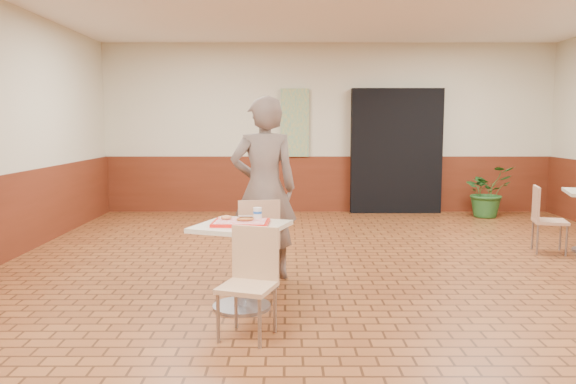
{
  "coord_description": "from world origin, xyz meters",
  "views": [
    {
      "loc": [
        -0.73,
        -5.08,
        1.58
      ],
      "look_at": [
        -0.72,
        0.11,
        0.95
      ],
      "focal_mm": 35.0,
      "sensor_mm": 36.0,
      "label": 1
    }
  ],
  "objects_px": {
    "chair_main_back": "(258,238)",
    "long_john_donut": "(245,218)",
    "serving_tray": "(241,223)",
    "potted_plant": "(487,191)",
    "chair_second_left": "(544,216)",
    "customer": "(264,189)",
    "paper_cup": "(258,213)",
    "chair_main_front": "(250,276)",
    "main_table": "(241,252)",
    "ring_donut": "(226,218)"
  },
  "relations": [
    {
      "from": "main_table",
      "to": "paper_cup",
      "type": "distance_m",
      "value": 0.37
    },
    {
      "from": "main_table",
      "to": "serving_tray",
      "type": "bearing_deg",
      "value": 90.0
    },
    {
      "from": "customer",
      "to": "paper_cup",
      "type": "relative_size",
      "value": 19.8
    },
    {
      "from": "chair_main_front",
      "to": "customer",
      "type": "bearing_deg",
      "value": 106.9
    },
    {
      "from": "main_table",
      "to": "chair_main_back",
      "type": "distance_m",
      "value": 0.67
    },
    {
      "from": "chair_main_front",
      "to": "chair_second_left",
      "type": "relative_size",
      "value": 0.99
    },
    {
      "from": "long_john_donut",
      "to": "chair_main_back",
      "type": "bearing_deg",
      "value": 84.18
    },
    {
      "from": "main_table",
      "to": "chair_second_left",
      "type": "bearing_deg",
      "value": 30.87
    },
    {
      "from": "chair_main_front",
      "to": "ring_donut",
      "type": "distance_m",
      "value": 0.8
    },
    {
      "from": "ring_donut",
      "to": "potted_plant",
      "type": "height_order",
      "value": "potted_plant"
    },
    {
      "from": "serving_tray",
      "to": "potted_plant",
      "type": "distance_m",
      "value": 6.11
    },
    {
      "from": "main_table",
      "to": "customer",
      "type": "bearing_deg",
      "value": 80.83
    },
    {
      "from": "main_table",
      "to": "chair_main_back",
      "type": "height_order",
      "value": "chair_main_back"
    },
    {
      "from": "main_table",
      "to": "customer",
      "type": "xyz_separation_m",
      "value": [
        0.16,
        0.97,
        0.43
      ]
    },
    {
      "from": "chair_main_front",
      "to": "chair_second_left",
      "type": "xyz_separation_m",
      "value": [
        3.44,
        2.74,
        0.0
      ]
    },
    {
      "from": "customer",
      "to": "potted_plant",
      "type": "distance_m",
      "value": 5.29
    },
    {
      "from": "customer",
      "to": "paper_cup",
      "type": "xyz_separation_m",
      "value": [
        -0.02,
        -0.84,
        -0.12
      ]
    },
    {
      "from": "ring_donut",
      "to": "chair_main_front",
      "type": "bearing_deg",
      "value": -69.97
    },
    {
      "from": "potted_plant",
      "to": "customer",
      "type": "bearing_deg",
      "value": -133.73
    },
    {
      "from": "main_table",
      "to": "chair_main_front",
      "type": "distance_m",
      "value": 0.62
    },
    {
      "from": "chair_second_left",
      "to": "potted_plant",
      "type": "distance_m",
      "value": 2.65
    },
    {
      "from": "chair_main_front",
      "to": "long_john_donut",
      "type": "relative_size",
      "value": 5.29
    },
    {
      "from": "chair_main_back",
      "to": "long_john_donut",
      "type": "height_order",
      "value": "chair_main_back"
    },
    {
      "from": "long_john_donut",
      "to": "ring_donut",
      "type": "bearing_deg",
      "value": 153.08
    },
    {
      "from": "serving_tray",
      "to": "chair_main_back",
      "type": "bearing_deg",
      "value": 80.8
    },
    {
      "from": "chair_main_front",
      "to": "chair_main_back",
      "type": "bearing_deg",
      "value": 108.77
    },
    {
      "from": "chair_main_back",
      "to": "chair_second_left",
      "type": "bearing_deg",
      "value": -167.42
    },
    {
      "from": "chair_main_back",
      "to": "paper_cup",
      "type": "height_order",
      "value": "chair_main_back"
    },
    {
      "from": "paper_cup",
      "to": "ring_donut",
      "type": "bearing_deg",
      "value": -168.69
    },
    {
      "from": "ring_donut",
      "to": "paper_cup",
      "type": "height_order",
      "value": "paper_cup"
    },
    {
      "from": "long_john_donut",
      "to": "customer",
      "type": "bearing_deg",
      "value": 83.15
    },
    {
      "from": "serving_tray",
      "to": "ring_donut",
      "type": "height_order",
      "value": "ring_donut"
    },
    {
      "from": "chair_second_left",
      "to": "serving_tray",
      "type": "bearing_deg",
      "value": 134.75
    },
    {
      "from": "paper_cup",
      "to": "chair_main_front",
      "type": "bearing_deg",
      "value": -91.24
    },
    {
      "from": "main_table",
      "to": "chair_second_left",
      "type": "distance_m",
      "value": 4.15
    },
    {
      "from": "chair_second_left",
      "to": "paper_cup",
      "type": "bearing_deg",
      "value": 134.1
    },
    {
      "from": "serving_tray",
      "to": "ring_donut",
      "type": "distance_m",
      "value": 0.16
    },
    {
      "from": "chair_main_back",
      "to": "customer",
      "type": "distance_m",
      "value": 0.54
    },
    {
      "from": "main_table",
      "to": "chair_main_front",
      "type": "xyz_separation_m",
      "value": [
        0.12,
        -0.61,
        -0.04
      ]
    },
    {
      "from": "serving_tray",
      "to": "ring_donut",
      "type": "xyz_separation_m",
      "value": [
        -0.13,
        0.08,
        0.03
      ]
    },
    {
      "from": "serving_tray",
      "to": "potted_plant",
      "type": "height_order",
      "value": "potted_plant"
    },
    {
      "from": "chair_main_front",
      "to": "ring_donut",
      "type": "bearing_deg",
      "value": 128.33
    },
    {
      "from": "chair_main_front",
      "to": "potted_plant",
      "type": "distance_m",
      "value": 6.52
    },
    {
      "from": "long_john_donut",
      "to": "paper_cup",
      "type": "height_order",
      "value": "paper_cup"
    },
    {
      "from": "serving_tray",
      "to": "ring_donut",
      "type": "relative_size",
      "value": 5.0
    },
    {
      "from": "long_john_donut",
      "to": "potted_plant",
      "type": "relative_size",
      "value": 0.17
    },
    {
      "from": "main_table",
      "to": "long_john_donut",
      "type": "bearing_deg",
      "value": -11.12
    },
    {
      "from": "paper_cup",
      "to": "customer",
      "type": "bearing_deg",
      "value": 88.46
    },
    {
      "from": "main_table",
      "to": "chair_main_front",
      "type": "bearing_deg",
      "value": -79.0
    },
    {
      "from": "main_table",
      "to": "paper_cup",
      "type": "bearing_deg",
      "value": 44.7
    }
  ]
}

